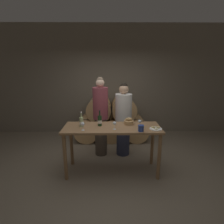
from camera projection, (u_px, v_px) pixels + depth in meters
ground_plane at (112, 171)px, 3.47m from camera, size 10.00×10.00×0.00m
stone_wall_back at (111, 81)px, 5.27m from camera, size 10.00×0.12×3.20m
barrel_stack at (111, 120)px, 4.96m from camera, size 2.00×0.93×1.23m
tasting_table at (112, 133)px, 3.27m from camera, size 1.80×0.64×0.92m
person_left at (101, 117)px, 3.93m from camera, size 0.34×0.34×1.80m
person_right at (123, 120)px, 3.95m from camera, size 0.37×0.37×1.68m
wine_bottle_red at (100, 121)px, 3.27m from camera, size 0.08×0.08×0.30m
wine_bottle_white at (81, 122)px, 3.23m from camera, size 0.08×0.08×0.28m
blue_crock at (141, 128)px, 3.00m from camera, size 0.11×0.11×0.11m
bread_basket at (129, 122)px, 3.38m from camera, size 0.18×0.18×0.13m
cheese_plate at (156, 129)px, 3.11m from camera, size 0.22×0.22×0.04m
wine_glass_far_left at (83, 124)px, 3.04m from camera, size 0.06×0.06×0.15m
wine_glass_left at (115, 124)px, 3.08m from camera, size 0.06×0.06×0.15m
wine_glass_center at (140, 122)px, 3.18m from camera, size 0.06×0.06×0.15m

